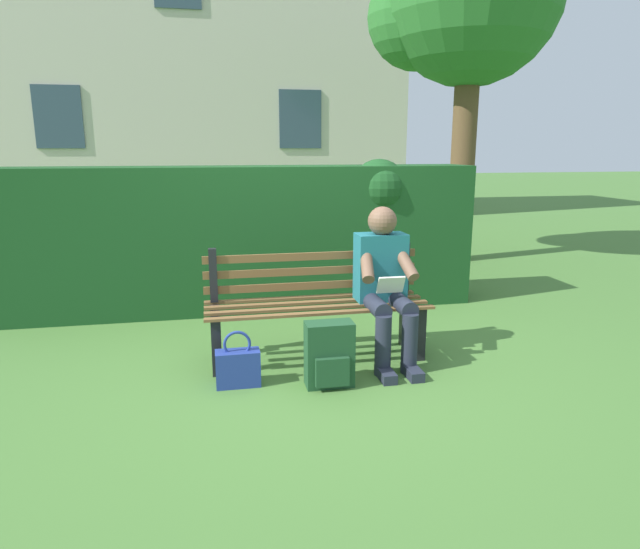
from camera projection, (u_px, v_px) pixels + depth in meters
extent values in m
plane|color=#477533|center=(317.00, 358.00, 4.30)|extent=(60.00, 60.00, 0.00)
cube|color=black|center=(420.00, 333.00, 4.24)|extent=(0.07, 0.07, 0.43)
cube|color=black|center=(217.00, 347.00, 3.94)|extent=(0.07, 0.07, 0.43)
cube|color=black|center=(405.00, 320.00, 4.57)|extent=(0.07, 0.07, 0.43)
cube|color=black|center=(216.00, 332.00, 4.27)|extent=(0.07, 0.07, 0.43)
cube|color=brown|center=(312.00, 297.00, 4.42)|extent=(1.70, 0.06, 0.02)
cube|color=brown|center=(316.00, 302.00, 4.28)|extent=(1.70, 0.06, 0.02)
cube|color=brown|center=(319.00, 308.00, 4.13)|extent=(1.70, 0.06, 0.02)
cube|color=brown|center=(323.00, 313.00, 3.99)|extent=(1.70, 0.06, 0.02)
cube|color=black|center=(405.00, 267.00, 4.51)|extent=(0.06, 0.06, 0.42)
cube|color=black|center=(213.00, 275.00, 4.21)|extent=(0.06, 0.06, 0.42)
cube|color=brown|center=(312.00, 286.00, 4.39)|extent=(1.70, 0.02, 0.06)
cube|color=brown|center=(312.00, 271.00, 4.36)|extent=(1.70, 0.02, 0.06)
cube|color=brown|center=(312.00, 256.00, 4.33)|extent=(1.70, 0.02, 0.06)
cube|color=#1E6672|center=(380.00, 267.00, 4.26)|extent=(0.38, 0.22, 0.52)
sphere|color=brown|center=(382.00, 221.00, 4.16)|extent=(0.22, 0.22, 0.22)
cylinder|color=#232838|center=(401.00, 304.00, 4.13)|extent=(0.13, 0.42, 0.13)
cylinder|color=#232838|center=(375.00, 305.00, 4.09)|extent=(0.13, 0.42, 0.13)
cylinder|color=#232838|center=(409.00, 344.00, 3.99)|extent=(0.12, 0.12, 0.45)
cylinder|color=#232838|center=(383.00, 346.00, 3.95)|extent=(0.12, 0.12, 0.45)
cube|color=#232838|center=(412.00, 372.00, 3.95)|extent=(0.10, 0.24, 0.07)
cube|color=#232838|center=(386.00, 374.00, 3.91)|extent=(0.10, 0.24, 0.07)
cylinder|color=brown|center=(405.00, 262.00, 4.14)|extent=(0.14, 0.32, 0.26)
cylinder|color=brown|center=(367.00, 264.00, 4.08)|extent=(0.14, 0.32, 0.26)
cube|color=white|center=(391.00, 285.00, 4.03)|extent=(0.20, 0.07, 0.13)
cube|color=#19471E|center=(239.00, 239.00, 5.53)|extent=(4.72, 0.63, 1.43)
sphere|color=#19471E|center=(379.00, 187.00, 5.59)|extent=(0.56, 0.56, 0.56)
sphere|color=#19471E|center=(113.00, 197.00, 5.26)|extent=(0.50, 0.50, 0.50)
cylinder|color=brown|center=(463.00, 157.00, 7.78)|extent=(0.34, 0.34, 2.94)
sphere|color=#2D702D|center=(419.00, 17.00, 7.58)|extent=(1.43, 1.43, 1.43)
cube|color=beige|center=(183.00, 42.00, 12.33)|extent=(9.58, 3.08, 7.83)
cube|color=#334756|center=(300.00, 119.00, 11.69)|extent=(0.90, 0.04, 1.20)
cube|color=#334756|center=(58.00, 117.00, 10.77)|extent=(0.90, 0.04, 1.20)
cube|color=#1E4728|center=(329.00, 354.00, 3.77)|extent=(0.33, 0.17, 0.45)
cube|color=#1E4728|center=(333.00, 372.00, 3.69)|extent=(0.23, 0.04, 0.20)
cylinder|color=#1E4728|center=(340.00, 345.00, 3.88)|extent=(0.04, 0.04, 0.27)
cylinder|color=#1E4728|center=(312.00, 347.00, 3.84)|extent=(0.04, 0.04, 0.27)
cube|color=navy|center=(238.00, 368.00, 3.79)|extent=(0.30, 0.14, 0.25)
torus|color=navy|center=(237.00, 344.00, 3.75)|extent=(0.19, 0.02, 0.19)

